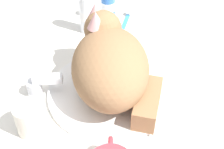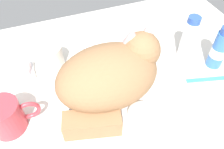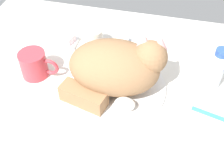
# 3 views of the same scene
# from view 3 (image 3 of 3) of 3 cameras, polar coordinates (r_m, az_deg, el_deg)

# --- Properties ---
(ground_plane) EXTENTS (1.10, 0.83, 0.03)m
(ground_plane) POSITION_cam_3_polar(r_m,az_deg,el_deg) (0.87, 0.39, -3.26)
(ground_plane) COLOR silver
(sink_basin) EXTENTS (0.30, 0.30, 0.01)m
(sink_basin) POSITION_cam_3_polar(r_m,az_deg,el_deg) (0.86, 0.39, -2.35)
(sink_basin) COLOR white
(sink_basin) RESTS_ON ground_plane
(faucet) EXTENTS (0.12, 0.09, 0.06)m
(faucet) POSITION_cam_3_polar(r_m,az_deg,el_deg) (0.97, 2.73, 5.71)
(faucet) COLOR silver
(faucet) RESTS_ON ground_plane
(cat) EXTENTS (0.28, 0.22, 0.17)m
(cat) POSITION_cam_3_polar(r_m,az_deg,el_deg) (0.80, 1.12, 1.44)
(cat) COLOR #936B47
(cat) RESTS_ON sink_basin
(coffee_mug) EXTENTS (0.12, 0.08, 0.08)m
(coffee_mug) POSITION_cam_3_polar(r_m,az_deg,el_deg) (0.90, -14.99, 1.81)
(coffee_mug) COLOR #C63842
(coffee_mug) RESTS_ON ground_plane
(rinse_cup) EXTENTS (0.06, 0.06, 0.07)m
(rinse_cup) POSITION_cam_3_polar(r_m,az_deg,el_deg) (0.98, -3.65, 7.02)
(rinse_cup) COLOR silver
(rinse_cup) RESTS_ON ground_plane
(soap_dish) EXTENTS (0.09, 0.06, 0.01)m
(soap_dish) POSITION_cam_3_polar(r_m,az_deg,el_deg) (1.03, -9.30, 6.34)
(soap_dish) COLOR white
(soap_dish) RESTS_ON ground_plane
(soap_bar) EXTENTS (0.08, 0.06, 0.03)m
(soap_bar) POSITION_cam_3_polar(r_m,az_deg,el_deg) (1.02, -9.42, 7.17)
(soap_bar) COLOR silver
(soap_bar) RESTS_ON soap_dish
(toothpaste_bottle) EXTENTS (0.04, 0.04, 0.14)m
(toothpaste_bottle) POSITION_cam_3_polar(r_m,az_deg,el_deg) (0.87, 19.66, 0.72)
(toothpaste_bottle) COLOR white
(toothpaste_bottle) RESTS_ON ground_plane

